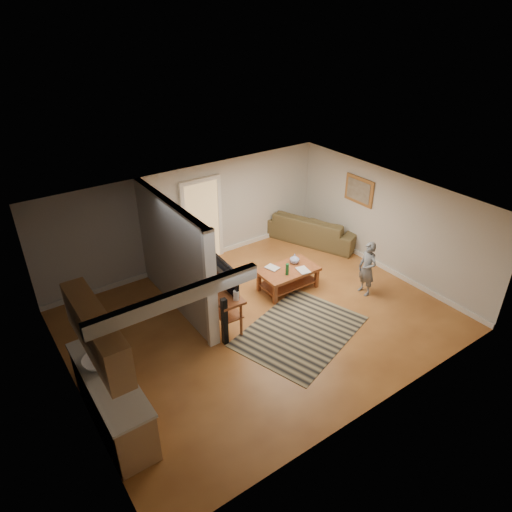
# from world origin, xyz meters

# --- Properties ---
(ground) EXTENTS (7.50, 7.50, 0.00)m
(ground) POSITION_xyz_m (0.00, 0.00, 0.00)
(ground) COLOR brown
(ground) RESTS_ON ground
(room_shell) EXTENTS (7.54, 6.02, 2.52)m
(room_shell) POSITION_xyz_m (-1.07, 0.43, 1.46)
(room_shell) COLOR #BBB8B3
(room_shell) RESTS_ON ground
(area_rug) EXTENTS (2.98, 2.54, 0.01)m
(area_rug) POSITION_xyz_m (0.43, -0.78, 0.01)
(area_rug) COLOR black
(area_rug) RESTS_ON ground
(sofa) EXTENTS (1.99, 2.80, 0.76)m
(sofa) POSITION_xyz_m (3.30, 2.16, 0.00)
(sofa) COLOR #403820
(sofa) RESTS_ON ground
(coffee_table) EXTENTS (1.37, 0.82, 0.80)m
(coffee_table) POSITION_xyz_m (1.22, 0.62, 0.41)
(coffee_table) COLOR maroon
(coffee_table) RESTS_ON ground
(tv_console) EXTENTS (0.57, 1.36, 1.15)m
(tv_console) POSITION_xyz_m (-0.74, 0.39, 0.77)
(tv_console) COLOR maroon
(tv_console) RESTS_ON ground
(speaker_left) EXTENTS (0.11, 0.11, 1.04)m
(speaker_left) POSITION_xyz_m (-1.00, -0.20, 0.52)
(speaker_left) COLOR black
(speaker_left) RESTS_ON ground
(speaker_right) EXTENTS (0.13, 0.13, 1.11)m
(speaker_right) POSITION_xyz_m (-1.00, 2.70, 0.56)
(speaker_right) COLOR black
(speaker_right) RESTS_ON ground
(toy_basket) EXTENTS (0.42, 0.42, 0.37)m
(toy_basket) POSITION_xyz_m (0.12, 2.10, 0.15)
(toy_basket) COLOR olive
(toy_basket) RESTS_ON ground
(child) EXTENTS (0.34, 0.49, 1.29)m
(child) POSITION_xyz_m (2.54, -0.54, 0.00)
(child) COLOR slate
(child) RESTS_ON ground
(toddler) EXTENTS (0.60, 0.56, 0.99)m
(toddler) POSITION_xyz_m (0.00, 2.49, 0.00)
(toddler) COLOR #212C46
(toddler) RESTS_ON ground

